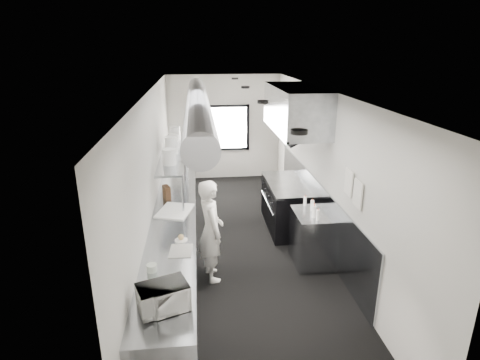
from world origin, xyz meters
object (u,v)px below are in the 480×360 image
object	(u,v)px
bottle_station	(313,238)
far_work_table	(182,172)
squeeze_bottle_c	(314,209)
small_plate	(181,240)
knife_block	(167,192)
squeeze_bottle_d	(312,205)
exhaust_hood	(295,109)
plate_stack_c	(174,141)
squeeze_bottle_a	(318,215)
range	(288,205)
line_cook	(211,231)
squeeze_bottle_e	(305,201)
plate_stack_b	(172,145)
plate_stack_d	(175,135)
pass_shelf	(174,153)
deli_tub_a	(149,290)
plate_stack_a	(169,157)
deli_tub_b	(152,268)
prep_counter	(176,239)
microwave	(163,297)
cutting_board	(175,211)
squeeze_bottle_b	(314,212)

from	to	relation	value
bottle_station	far_work_table	world-z (taller)	same
bottle_station	squeeze_bottle_c	distance (m)	0.54
small_plate	knife_block	xyz separation A→B (m)	(-0.30, 1.67, 0.11)
bottle_station	squeeze_bottle_d	bearing A→B (deg)	94.76
exhaust_hood	plate_stack_c	world-z (taller)	exhaust_hood
plate_stack_c	squeeze_bottle_a	distance (m)	3.24
range	line_cook	size ratio (longest dim) A/B	0.98
squeeze_bottle_e	plate_stack_b	bearing A→B (deg)	152.19
plate_stack_b	plate_stack_d	world-z (taller)	plate_stack_d
pass_shelf	range	size ratio (longest dim) A/B	1.88
deli_tub_a	plate_stack_a	size ratio (longest dim) A/B	0.57
knife_block	small_plate	bearing A→B (deg)	-100.52
bottle_station	deli_tub_b	world-z (taller)	deli_tub_b
prep_counter	plate_stack_b	world-z (taller)	plate_stack_b
deli_tub_a	squeeze_bottle_c	world-z (taller)	squeeze_bottle_c
microwave	squeeze_bottle_e	world-z (taller)	microwave
squeeze_bottle_a	squeeze_bottle_d	bearing A→B (deg)	86.48
deli_tub_b	cutting_board	bearing A→B (deg)	83.96
small_plate	range	bearing A→B (deg)	46.07
bottle_station	squeeze_bottle_e	distance (m)	0.64
deli_tub_b	plate_stack_b	size ratio (longest dim) A/B	0.40
plate_stack_d	squeeze_bottle_e	distance (m)	3.16
exhaust_hood	small_plate	world-z (taller)	exhaust_hood
cutting_board	deli_tub_b	bearing A→B (deg)	-96.04
range	plate_stack_c	xyz separation A→B (m)	(-2.23, 0.49, 1.25)
plate_stack_a	squeeze_bottle_e	bearing A→B (deg)	-11.84
exhaust_hood	far_work_table	distance (m)	3.88
exhaust_hood	cutting_board	distance (m)	2.89
prep_counter	plate_stack_a	distance (m)	1.40
pass_shelf	small_plate	distance (m)	2.51
pass_shelf	plate_stack_c	size ratio (longest dim) A/B	9.74
bottle_station	microwave	distance (m)	3.25
plate_stack_c	squeeze_bottle_b	world-z (taller)	plate_stack_c
prep_counter	microwave	xyz separation A→B (m)	(0.01, -2.43, 0.59)
cutting_board	squeeze_bottle_e	world-z (taller)	squeeze_bottle_e
small_plate	squeeze_bottle_b	bearing A→B (deg)	15.05
small_plate	squeeze_bottle_a	distance (m)	2.17
bottle_station	knife_block	xyz separation A→B (m)	(-2.46, 0.95, 0.57)
squeeze_bottle_b	squeeze_bottle_a	bearing A→B (deg)	-71.02
exhaust_hood	deli_tub_b	world-z (taller)	exhaust_hood
plate_stack_b	squeeze_bottle_e	distance (m)	2.69
microwave	squeeze_bottle_d	world-z (taller)	microwave
deli_tub_b	small_plate	bearing A→B (deg)	66.56
plate_stack_a	plate_stack_c	bearing A→B (deg)	88.57
exhaust_hood	cutting_board	world-z (taller)	exhaust_hood
deli_tub_b	squeeze_bottle_c	world-z (taller)	squeeze_bottle_c
far_work_table	plate_stack_c	xyz separation A→B (m)	(-0.04, -2.01, 1.27)
bottle_station	squeeze_bottle_c	world-z (taller)	squeeze_bottle_c
cutting_board	plate_stack_b	bearing A→B (deg)	93.37
plate_stack_d	squeeze_bottle_e	xyz separation A→B (m)	(2.27, -2.07, -0.76)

